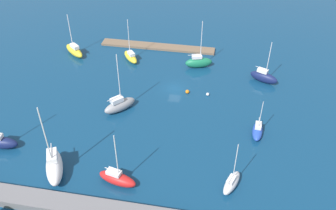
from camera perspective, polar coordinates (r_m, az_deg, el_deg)
water at (r=75.06m, az=1.03°, el=2.60°), size 160.00×160.00×0.00m
pier_dock at (r=89.89m, az=-1.64°, el=9.20°), size 27.89×2.93×0.52m
sailboat_navy_far_south at (r=67.15m, az=-24.93°, el=-5.32°), size 6.11×2.32×11.34m
sailboat_white_center_basin at (r=55.99m, az=9.99°, el=-11.96°), size 3.25×5.18×8.68m
sailboat_yellow_along_channel at (r=89.10m, az=-14.56°, el=8.34°), size 6.57×5.92×10.00m
sailboat_gray_mid_basin at (r=69.16m, az=-7.64°, el=0.03°), size 5.99×6.23×12.05m
sailboat_green_far_north at (r=81.71m, az=4.85°, el=6.76°), size 6.38×3.70×11.12m
sailboat_red_inner_mooring at (r=56.25m, az=-8.03°, el=-11.37°), size 6.43×3.30×9.87m
sailboat_blue_by_breakwater at (r=65.49m, az=13.93°, el=-3.95°), size 2.15×5.07×7.39m
sailboat_navy_west_end at (r=79.13m, az=14.85°, el=4.33°), size 6.25×4.18×9.42m
sailboat_white_outer_mooring at (r=59.23m, az=-17.50°, el=-9.20°), size 5.40×7.76×13.41m
sailboat_yellow_lone_north at (r=84.64m, az=-5.91°, el=7.60°), size 5.04×5.65×10.01m
mooring_buoy_orange at (r=73.61m, az=3.06°, el=2.12°), size 0.78×0.78×0.78m
mooring_buoy_white at (r=73.36m, az=6.27°, el=1.70°), size 0.63×0.63×0.63m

